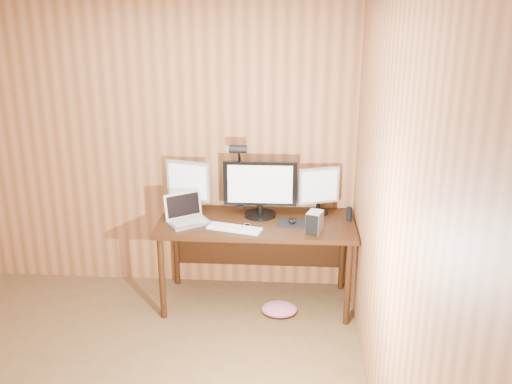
# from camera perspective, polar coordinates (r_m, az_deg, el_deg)

# --- Properties ---
(room_shell) EXTENTS (4.00, 4.00, 4.00)m
(room_shell) POSITION_cam_1_polar(r_m,az_deg,el_deg) (3.20, -18.87, -5.01)
(room_shell) COLOR brown
(room_shell) RESTS_ON ground
(desk) EXTENTS (1.60, 0.70, 0.75)m
(desk) POSITION_cam_1_polar(r_m,az_deg,el_deg) (4.78, 0.09, -3.96)
(desk) COLOR black
(desk) RESTS_ON floor
(monitor_center) EXTENTS (0.60, 0.26, 0.47)m
(monitor_center) POSITION_cam_1_polar(r_m,az_deg,el_deg) (4.69, 0.41, 0.41)
(monitor_center) COLOR black
(monitor_center) RESTS_ON desk
(monitor_left) EXTENTS (0.38, 0.18, 0.44)m
(monitor_left) POSITION_cam_1_polar(r_m,az_deg,el_deg) (4.84, -6.76, 0.73)
(monitor_left) COLOR black
(monitor_left) RESTS_ON desk
(monitor_right) EXTENTS (0.34, 0.17, 0.40)m
(monitor_right) POSITION_cam_1_polar(r_m,az_deg,el_deg) (4.78, 6.29, 0.26)
(monitor_right) COLOR black
(monitor_right) RESTS_ON desk
(laptop) EXTENTS (0.40, 0.38, 0.23)m
(laptop) POSITION_cam_1_polar(r_m,az_deg,el_deg) (4.67, -6.99, -2.30)
(laptop) COLOR silver
(laptop) RESTS_ON desk
(keyboard) EXTENTS (0.45, 0.24, 0.02)m
(keyboard) POSITION_cam_1_polar(r_m,az_deg,el_deg) (4.50, -2.16, -3.64)
(keyboard) COLOR white
(keyboard) RESTS_ON desk
(mousepad) EXTENTS (0.26, 0.22, 0.00)m
(mousepad) POSITION_cam_1_polar(r_m,az_deg,el_deg) (4.63, 3.64, -3.11)
(mousepad) COLOR black
(mousepad) RESTS_ON desk
(mouse) EXTENTS (0.09, 0.11, 0.04)m
(mouse) POSITION_cam_1_polar(r_m,az_deg,el_deg) (4.62, 3.64, -2.89)
(mouse) COLOR black
(mouse) RESTS_ON mousepad
(hard_drive) EXTENTS (0.15, 0.18, 0.17)m
(hard_drive) POSITION_cam_1_polar(r_m,az_deg,el_deg) (4.45, 5.87, -3.01)
(hard_drive) COLOR silver
(hard_drive) RESTS_ON desk
(phone) EXTENTS (0.05, 0.09, 0.01)m
(phone) POSITION_cam_1_polar(r_m,az_deg,el_deg) (4.55, -0.91, -3.41)
(phone) COLOR silver
(phone) RESTS_ON desk
(speaker) EXTENTS (0.05, 0.05, 0.12)m
(speaker) POSITION_cam_1_polar(r_m,az_deg,el_deg) (4.72, 9.30, -2.19)
(speaker) COLOR black
(speaker) RESTS_ON desk
(desk_lamp) EXTENTS (0.15, 0.21, 0.64)m
(desk_lamp) POSITION_cam_1_polar(r_m,az_deg,el_deg) (4.76, -1.71, 2.54)
(desk_lamp) COLOR black
(desk_lamp) RESTS_ON desk
(fabric_pile) EXTENTS (0.32, 0.28, 0.09)m
(fabric_pile) POSITION_cam_1_polar(r_m,az_deg,el_deg) (4.80, 2.35, -11.63)
(fabric_pile) COLOR #D1658C
(fabric_pile) RESTS_ON floor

